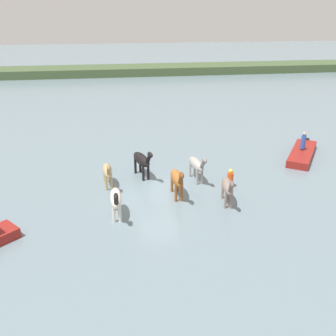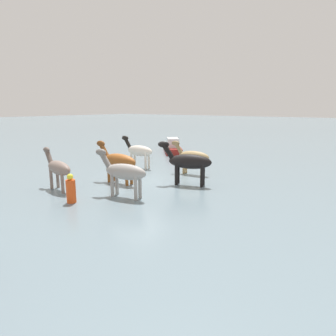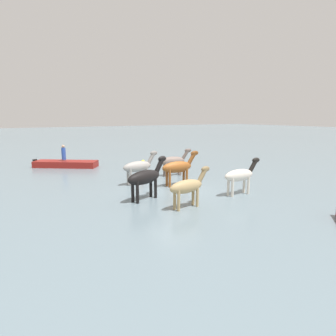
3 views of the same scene
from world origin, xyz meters
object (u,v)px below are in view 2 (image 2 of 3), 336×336
(horse_pinto_flank, at_px, (58,168))
(horse_gray_outer, at_px, (118,161))
(boat_launch_far, at_px, (172,148))
(horse_mid_herd, at_px, (192,157))
(horse_rear_stallion, at_px, (188,162))
(horse_chestnut_trailing, at_px, (124,172))
(buoy_channel_marker, at_px, (71,190))
(horse_dark_mare, at_px, (139,151))

(horse_pinto_flank, relative_size, horse_gray_outer, 0.93)
(boat_launch_far, bearing_deg, horse_mid_herd, 2.81)
(horse_gray_outer, height_order, boat_launch_far, horse_gray_outer)
(horse_pinto_flank, height_order, horse_rear_stallion, horse_rear_stallion)
(horse_rear_stallion, relative_size, horse_gray_outer, 1.02)
(horse_mid_herd, height_order, horse_rear_stallion, horse_rear_stallion)
(horse_rear_stallion, distance_m, boat_launch_far, 10.39)
(boat_launch_far, bearing_deg, horse_gray_outer, -19.57)
(horse_mid_herd, xyz_separation_m, horse_chestnut_trailing, (5.22, 0.01, 0.08))
(horse_chestnut_trailing, relative_size, boat_launch_far, 0.62)
(horse_mid_herd, height_order, boat_launch_far, horse_mid_herd)
(horse_rear_stallion, bearing_deg, horse_chestnut_trailing, 52.83)
(boat_launch_far, relative_size, buoy_channel_marker, 3.53)
(horse_rear_stallion, height_order, horse_gray_outer, horse_rear_stallion)
(horse_chestnut_trailing, relative_size, horse_gray_outer, 0.98)
(horse_chestnut_trailing, height_order, horse_gray_outer, horse_gray_outer)
(horse_gray_outer, relative_size, boat_launch_far, 0.63)
(horse_rear_stallion, xyz_separation_m, buoy_channel_marker, (4.89, -2.16, -0.61))
(horse_dark_mare, bearing_deg, horse_gray_outer, 116.10)
(horse_mid_herd, bearing_deg, horse_dark_mare, 0.57)
(horse_chestnut_trailing, distance_m, boat_launch_far, 12.44)
(horse_mid_herd, height_order, horse_pinto_flank, horse_pinto_flank)
(horse_chestnut_trailing, xyz_separation_m, horse_gray_outer, (-1.49, -1.87, 0.03))
(horse_gray_outer, xyz_separation_m, boat_launch_far, (-9.59, -3.75, -0.78))
(horse_chestnut_trailing, relative_size, horse_pinto_flank, 1.05)
(horse_pinto_flank, relative_size, horse_dark_mare, 0.99)
(horse_mid_herd, relative_size, horse_pinto_flank, 0.97)
(horse_gray_outer, bearing_deg, horse_chestnut_trailing, 140.10)
(horse_dark_mare, height_order, boat_launch_far, horse_dark_mare)
(horse_rear_stallion, relative_size, boat_launch_far, 0.64)
(horse_pinto_flank, distance_m, boat_launch_far, 12.36)
(horse_mid_herd, bearing_deg, horse_rear_stallion, 110.92)
(horse_mid_herd, distance_m, horse_rear_stallion, 2.33)
(horse_gray_outer, height_order, buoy_channel_marker, horse_gray_outer)
(horse_chestnut_trailing, bearing_deg, horse_dark_mare, -62.64)
(horse_chestnut_trailing, bearing_deg, horse_rear_stallion, -117.48)
(horse_dark_mare, relative_size, buoy_channel_marker, 2.10)
(horse_mid_herd, relative_size, boat_launch_far, 0.57)
(horse_rear_stallion, xyz_separation_m, horse_gray_outer, (1.66, -2.91, -0.03))
(horse_pinto_flank, distance_m, horse_dark_mare, 5.82)
(horse_pinto_flank, bearing_deg, horse_chestnut_trailing, -153.73)
(horse_mid_herd, relative_size, buoy_channel_marker, 2.01)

